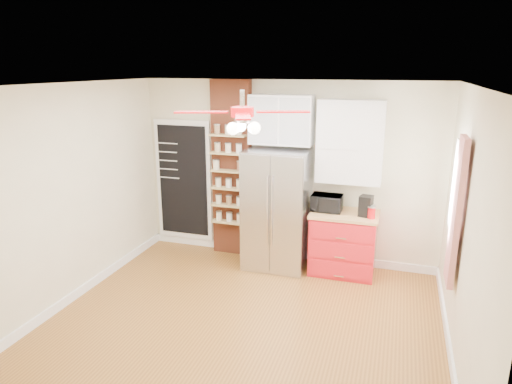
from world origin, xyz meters
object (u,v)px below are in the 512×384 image
(red_cabinet, at_px, (343,243))
(canister_left, at_px, (371,213))
(coffee_maker, at_px, (366,206))
(pantry_jar_oats, at_px, (216,165))
(toaster_oven, at_px, (327,203))
(fridge, at_px, (277,209))
(ceiling_fan, at_px, (242,113))

(red_cabinet, bearing_deg, canister_left, -18.90)
(coffee_maker, bearing_deg, pantry_jar_oats, -172.92)
(toaster_oven, distance_m, coffee_maker, 0.55)
(fridge, height_order, canister_left, fridge)
(red_cabinet, relative_size, toaster_oven, 2.21)
(ceiling_fan, distance_m, coffee_maker, 2.46)
(red_cabinet, distance_m, pantry_jar_oats, 2.20)
(coffee_maker, bearing_deg, fridge, -169.13)
(canister_left, bearing_deg, pantry_jar_oats, 174.64)
(fridge, height_order, coffee_maker, fridge)
(fridge, bearing_deg, canister_left, -3.23)
(canister_left, bearing_deg, fridge, 176.77)
(coffee_maker, xyz_separation_m, canister_left, (0.08, -0.08, -0.07))
(red_cabinet, bearing_deg, toaster_oven, 175.39)
(fridge, height_order, pantry_jar_oats, fridge)
(coffee_maker, bearing_deg, toaster_oven, -176.18)
(canister_left, height_order, pantry_jar_oats, pantry_jar_oats)
(coffee_maker, bearing_deg, canister_left, -33.94)
(fridge, xyz_separation_m, toaster_oven, (0.71, 0.07, 0.14))
(fridge, relative_size, toaster_oven, 4.11)
(fridge, bearing_deg, ceiling_fan, -88.24)
(toaster_oven, relative_size, canister_left, 2.76)
(fridge, bearing_deg, pantry_jar_oats, 171.81)
(red_cabinet, relative_size, pantry_jar_oats, 6.88)
(toaster_oven, height_order, canister_left, toaster_oven)
(fridge, distance_m, coffee_maker, 1.26)
(red_cabinet, xyz_separation_m, canister_left, (0.37, -0.13, 0.52))
(toaster_oven, bearing_deg, canister_left, -12.22)
(ceiling_fan, height_order, coffee_maker, ceiling_fan)
(fridge, xyz_separation_m, coffee_maker, (1.25, 0.01, 0.17))
(coffee_maker, bearing_deg, red_cabinet, -178.14)
(coffee_maker, xyz_separation_m, pantry_jar_oats, (-2.25, 0.14, 0.40))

